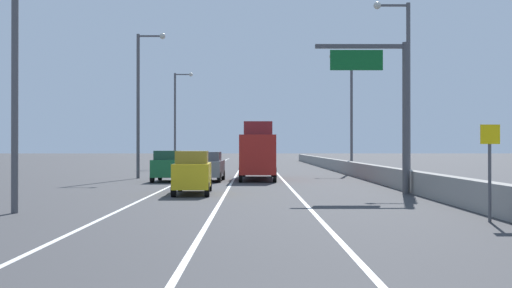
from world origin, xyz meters
The scene contains 18 objects.
ground_plane centered at (0.00, 64.00, 0.00)m, with size 320.00×320.00×0.00m, color #38383A.
lane_stripe_left centered at (-5.50, 55.00, 0.00)m, with size 0.16×130.00×0.00m, color silver.
lane_stripe_center centered at (-2.00, 55.00, 0.00)m, with size 0.16×130.00×0.00m, color silver.
lane_stripe_right centered at (1.50, 55.00, 0.00)m, with size 0.16×130.00×0.00m, color silver.
jersey_barrier_right centered at (7.55, 40.00, 0.55)m, with size 0.60×120.00×1.10m, color gray.
overhead_sign_gantry centered at (6.21, 24.22, 4.73)m, with size 4.68×0.36×7.50m.
speed_advisory_sign centered at (6.65, 12.56, 1.76)m, with size 0.60×0.11×3.00m.
lamp_post_right_second centered at (8.14, 29.48, 6.13)m, with size 2.14×0.44×10.75m.
lamp_post_right_third centered at (8.06, 49.73, 6.13)m, with size 2.14×0.44×10.75m.
lamp_post_left_near centered at (-8.70, 15.24, 6.13)m, with size 2.14×0.44×10.75m.
lamp_post_left_mid centered at (-8.87, 39.53, 6.13)m, with size 2.14×0.44×10.75m.
lamp_post_left_far centered at (-9.18, 63.83, 6.13)m, with size 2.14×0.44×10.75m.
car_white_0 centered at (-0.39, 68.40, 1.01)m, with size 2.09×4.37×2.03m.
car_gray_1 centered at (-3.60, 35.57, 0.99)m, with size 2.00×4.23×1.99m.
car_silver_2 centered at (-0.54, 50.21, 1.01)m, with size 1.85×4.66×2.02m.
car_yellow_3 centered at (-3.59, 24.11, 1.05)m, with size 1.93×4.78×2.12m.
car_green_4 centered at (-6.33, 35.30, 1.03)m, with size 1.87×4.07×2.07m.
box_truck centered at (-0.25, 38.43, 1.93)m, with size 2.58×9.65×4.22m.
Camera 1 is at (-0.64, -6.53, 2.30)m, focal length 43.75 mm.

